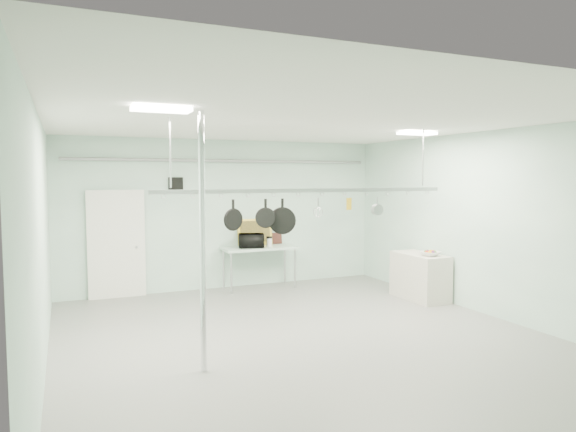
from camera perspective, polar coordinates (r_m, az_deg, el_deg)
name	(u,v)px	position (r m, az deg, el deg)	size (l,w,h in m)	color
floor	(307,340)	(7.81, 2.08, -13.57)	(8.00, 8.00, 0.00)	gray
ceiling	(307,122)	(7.47, 2.15, 10.40)	(7.00, 8.00, 0.02)	silver
back_wall	(227,214)	(11.19, -6.80, 0.20)	(7.00, 0.02, 3.20)	silver
right_wall	(489,224)	(9.52, 21.40, -0.79)	(0.02, 8.00, 3.20)	silver
door	(116,245)	(10.76, -18.52, -3.11)	(1.10, 0.10, 2.20)	silver
wall_vent	(176,185)	(10.87, -12.37, 3.44)	(0.30, 0.04, 0.30)	black
conduit_pipe	(228,161)	(11.08, -6.72, 6.11)	(0.07, 0.07, 6.60)	gray
chrome_pole	(203,243)	(6.33, -9.48, -2.98)	(0.08, 0.08, 3.20)	silver
prep_table	(259,250)	(11.09, -3.21, -3.80)	(1.60, 0.70, 0.91)	silver
side_cabinet	(420,276)	(10.49, 14.44, -6.52)	(0.60, 1.20, 0.90)	beige
pot_rack	(310,188)	(7.79, 2.49, 3.07)	(4.80, 0.06, 1.00)	#B7B7BC
light_panel_left	(161,109)	(6.03, -13.89, 11.45)	(0.65, 0.30, 0.05)	white
light_panel_right	(417,133)	(9.25, 14.15, 8.92)	(0.65, 0.30, 0.05)	white
microwave	(251,241)	(10.96, -4.10, -2.75)	(0.53, 0.36, 0.29)	black
coffee_canister	(269,242)	(11.12, -2.10, -2.94)	(0.12, 0.12, 0.18)	silver
painting_large	(255,232)	(11.33, -3.71, -1.79)	(0.78, 0.05, 0.58)	gold
painting_small	(275,238)	(11.52, -1.42, -2.50)	(0.30, 0.04, 0.25)	#361813
fruit_bowl	(430,254)	(10.18, 15.51, -4.05)	(0.36, 0.36, 0.09)	silver
skillet_left	(233,215)	(7.35, -6.11, 0.14)	(0.32, 0.06, 0.44)	black
skillet_mid	(266,213)	(7.51, -2.51, 0.36)	(0.30, 0.06, 0.41)	black
skillet_right	(282,217)	(7.62, -0.63, -0.07)	(0.40, 0.06, 0.54)	black
whisk	(318,208)	(7.86, 3.36, 0.94)	(0.15, 0.15, 0.30)	#B6B5BA
grater	(349,204)	(8.12, 6.79, 1.34)	(0.08, 0.02, 0.21)	orange
saucepan	(377,206)	(8.40, 9.87, 1.06)	(0.18, 0.10, 0.31)	#B0AFB4
fruit_cluster	(430,252)	(10.17, 15.52, -3.83)	(0.24, 0.24, 0.09)	#A9240F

